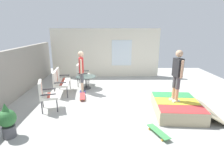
# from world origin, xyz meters

# --- Properties ---
(ground_plane) EXTENTS (12.00, 12.00, 0.10)m
(ground_plane) POSITION_xyz_m (0.00, 0.00, -0.05)
(ground_plane) COLOR #A8A8A3
(back_wall_cinderblock) EXTENTS (9.00, 0.20, 1.89)m
(back_wall_cinderblock) POSITION_xyz_m (0.00, 4.00, 0.95)
(back_wall_cinderblock) COLOR gray
(back_wall_cinderblock) RESTS_ON ground_plane
(house_facade) EXTENTS (0.23, 6.00, 2.67)m
(house_facade) POSITION_xyz_m (3.80, 0.49, 1.34)
(house_facade) COLOR silver
(house_facade) RESTS_ON ground_plane
(skate_ramp) EXTENTS (1.91, 2.05, 0.42)m
(skate_ramp) POSITION_xyz_m (-1.13, -1.91, 0.21)
(skate_ramp) COLOR tan
(skate_ramp) RESTS_ON ground_plane
(patio_bench) EXTENTS (1.31, 0.69, 1.02)m
(patio_bench) POSITION_xyz_m (0.82, 2.36, 0.62)
(patio_bench) COLOR #38383D
(patio_bench) RESTS_ON ground_plane
(patio_chair_near_house) EXTENTS (0.63, 0.56, 1.02)m
(patio_chair_near_house) POSITION_xyz_m (2.04, 1.66, 0.61)
(patio_chair_near_house) COLOR #38383D
(patio_chair_near_house) RESTS_ON ground_plane
(patio_chair_by_wall) EXTENTS (0.75, 0.71, 1.02)m
(patio_chair_by_wall) POSITION_xyz_m (-0.84, 2.40, 0.61)
(patio_chair_by_wall) COLOR #38383D
(patio_chair_by_wall) RESTS_ON ground_plane
(patio_table) EXTENTS (0.90, 0.90, 0.57)m
(patio_table) POSITION_xyz_m (1.50, 1.36, 0.40)
(patio_table) COLOR #38383D
(patio_table) RESTS_ON ground_plane
(person_watching) EXTENTS (0.48, 0.27, 1.77)m
(person_watching) POSITION_xyz_m (0.94, 1.45, 1.04)
(person_watching) COLOR navy
(person_watching) RESTS_ON ground_plane
(person_skater) EXTENTS (0.47, 0.31, 1.62)m
(person_skater) POSITION_xyz_m (-1.09, -1.81, 1.35)
(person_skater) COLOR silver
(person_skater) RESTS_ON skate_ramp
(skateboard_by_bench) EXTENTS (0.82, 0.31, 0.10)m
(skateboard_by_bench) POSITION_xyz_m (0.24, 1.35, 0.08)
(skateboard_by_bench) COLOR #B23838
(skateboard_by_bench) RESTS_ON ground_plane
(skateboard_spare) EXTENTS (0.82, 0.48, 0.10)m
(skateboard_spare) POSITION_xyz_m (-2.38, -0.98, 0.08)
(skateboard_spare) COLOR #3F8C4C
(skateboard_spare) RESTS_ON ground_plane
(potted_plant) EXTENTS (0.44, 0.44, 0.92)m
(potted_plant) POSITION_xyz_m (-2.43, 2.81, 0.47)
(potted_plant) COLOR #515156
(potted_plant) RESTS_ON ground_plane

